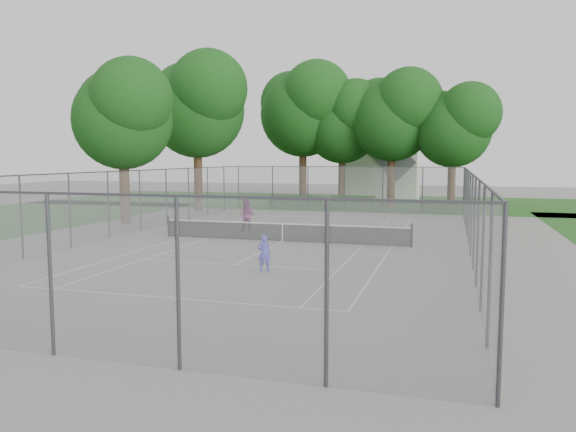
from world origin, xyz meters
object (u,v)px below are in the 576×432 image
(girl_player, at_px, (264,253))
(woman_player, at_px, (247,215))
(house, at_px, (381,162))
(tennis_net, at_px, (282,232))

(girl_player, bearing_deg, woman_player, -78.71)
(house, distance_m, woman_player, 27.64)
(tennis_net, bearing_deg, woman_player, 134.63)
(woman_player, bearing_deg, girl_player, -64.85)
(tennis_net, xyz_separation_m, house, (1.21, 30.27, 3.22))
(tennis_net, bearing_deg, house, 87.71)
(girl_player, height_order, woman_player, woman_player)
(house, bearing_deg, woman_player, -98.94)
(house, height_order, woman_player, house)
(tennis_net, height_order, girl_player, girl_player)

